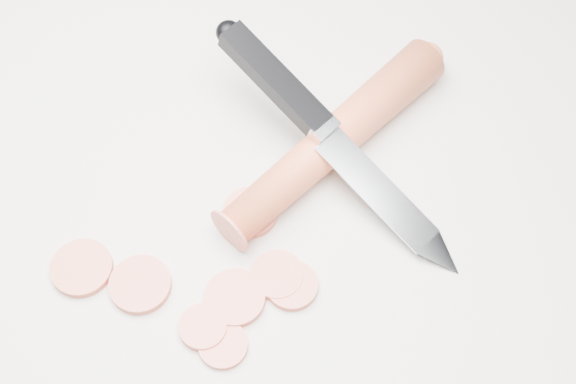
# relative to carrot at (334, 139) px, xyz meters

# --- Properties ---
(ground) EXTENTS (2.40, 2.40, 0.00)m
(ground) POSITION_rel_carrot_xyz_m (-0.05, -0.03, -0.02)
(ground) COLOR silver
(ground) RESTS_ON ground
(carrot) EXTENTS (0.13, 0.19, 0.03)m
(carrot) POSITION_rel_carrot_xyz_m (0.00, 0.00, 0.00)
(carrot) COLOR #DA542C
(carrot) RESTS_ON ground
(carrot_slice_0) EXTENTS (0.04, 0.04, 0.01)m
(carrot_slice_0) POSITION_rel_carrot_xyz_m (-0.14, -0.13, -0.01)
(carrot_slice_0) COLOR #E3674D
(carrot_slice_0) RESTS_ON ground
(carrot_slice_1) EXTENTS (0.03, 0.03, 0.01)m
(carrot_slice_1) POSITION_rel_carrot_xyz_m (-0.05, -0.15, -0.01)
(carrot_slice_1) COLOR #E3674D
(carrot_slice_1) RESTS_ON ground
(carrot_slice_2) EXTENTS (0.03, 0.03, 0.01)m
(carrot_slice_2) POSITION_rel_carrot_xyz_m (-0.01, -0.11, -0.01)
(carrot_slice_2) COLOR #E3674D
(carrot_slice_2) RESTS_ON ground
(carrot_slice_3) EXTENTS (0.03, 0.03, 0.01)m
(carrot_slice_3) POSITION_rel_carrot_xyz_m (-0.00, -0.11, -0.01)
(carrot_slice_3) COLOR #E3674D
(carrot_slice_3) RESTS_ON ground
(carrot_slice_4) EXTENTS (0.04, 0.04, 0.01)m
(carrot_slice_4) POSITION_rel_carrot_xyz_m (-0.03, -0.13, -0.01)
(carrot_slice_4) COLOR #E3674D
(carrot_slice_4) RESTS_ON ground
(carrot_slice_5) EXTENTS (0.04, 0.04, 0.01)m
(carrot_slice_5) POSITION_rel_carrot_xyz_m (-0.04, -0.06, -0.01)
(carrot_slice_5) COLOR #E3674D
(carrot_slice_5) RESTS_ON ground
(carrot_slice_6) EXTENTS (0.03, 0.03, 0.01)m
(carrot_slice_6) POSITION_rel_carrot_xyz_m (-0.03, -0.16, -0.01)
(carrot_slice_6) COLOR #E3674D
(carrot_slice_6) RESTS_ON ground
(carrot_slice_7) EXTENTS (0.04, 0.04, 0.01)m
(carrot_slice_7) POSITION_rel_carrot_xyz_m (-0.10, -0.14, -0.01)
(carrot_slice_7) COLOR #E3674D
(carrot_slice_7) RESTS_ON ground
(kitchen_knife) EXTENTS (0.21, 0.13, 0.07)m
(kitchen_knife) POSITION_rel_carrot_xyz_m (0.00, -0.01, 0.02)
(kitchen_knife) COLOR silver
(kitchen_knife) RESTS_ON ground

